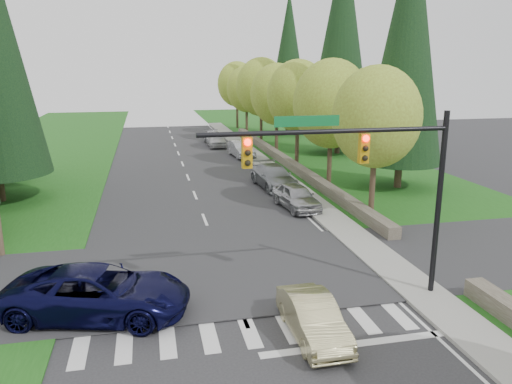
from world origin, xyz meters
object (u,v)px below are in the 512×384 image
object	(u,v)px
parked_car_d	(216,139)
parked_car_e	(214,137)
parked_car_a	(296,197)
parked_car_c	(241,149)
sedan_champagne	(313,318)
suv_navy	(99,292)
parked_car_b	(274,177)

from	to	relation	value
parked_car_d	parked_car_e	xyz separation A→B (m)	(0.00, 2.15, -0.09)
parked_car_e	parked_car_a	bearing A→B (deg)	-88.36
parked_car_a	parked_car_d	bearing A→B (deg)	86.42
parked_car_a	parked_car_c	world-z (taller)	same
sedan_champagne	parked_car_d	distance (m)	38.39
sedan_champagne	suv_navy	world-z (taller)	suv_navy
suv_navy	parked_car_b	bearing A→B (deg)	-17.47
suv_navy	parked_car_a	size ratio (longest dim) A/B	1.41
parked_car_d	sedan_champagne	bearing A→B (deg)	-93.56
parked_car_b	suv_navy	bearing A→B (deg)	-126.71
suv_navy	parked_car_c	xyz separation A→B (m)	(10.36, 28.90, -0.11)
parked_car_a	parked_car_d	world-z (taller)	parked_car_d
sedan_champagne	parked_car_b	distance (m)	19.82
parked_car_b	parked_car_d	distance (m)	18.91
parked_car_c	parked_car_e	bearing A→B (deg)	92.86
parked_car_d	parked_car_e	bearing A→B (deg)	89.89
parked_car_b	parked_car_e	bearing A→B (deg)	89.04
sedan_champagne	parked_car_c	xyz separation A→B (m)	(3.71, 31.74, 0.10)
sedan_champagne	parked_car_d	bearing A→B (deg)	85.86
suv_navy	parked_car_b	distance (m)	19.59
suv_navy	parked_car_e	bearing A→B (deg)	1.07
parked_car_c	parked_car_d	bearing A→B (deg)	95.76
suv_navy	parked_car_a	bearing A→B (deg)	-28.39
parked_car_c	parked_car_d	xyz separation A→B (m)	(-1.40, 6.58, 0.01)
parked_car_a	parked_car_e	xyz separation A→B (m)	(-1.40, 26.46, -0.08)
suv_navy	parked_car_d	bearing A→B (deg)	0.29
parked_car_a	parked_car_e	size ratio (longest dim) A/B	0.95
suv_navy	parked_car_a	distance (m)	15.24
suv_navy	parked_car_a	xyz separation A→B (m)	(10.36, 11.17, -0.11)
parked_car_b	parked_car_d	world-z (taller)	parked_car_b
sedan_champagne	parked_car_b	world-z (taller)	parked_car_b
parked_car_a	parked_car_e	bearing A→B (deg)	86.15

